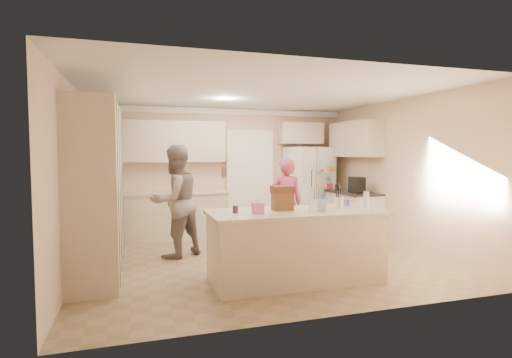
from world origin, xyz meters
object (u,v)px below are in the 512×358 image
object	(u,v)px
coffee_maker	(357,185)
teen_boy	(175,201)
tissue_box	(258,208)
teen_girl	(286,203)
dollhouse_body	(282,202)
utensil_crock	(339,203)
refrigerator	(309,189)
island_base	(296,247)

from	to	relation	value
coffee_maker	teen_boy	distance (m)	3.44
tissue_box	teen_girl	size ratio (longest dim) A/B	0.09
dollhouse_body	utensil_crock	bearing A→B (deg)	-3.58
refrigerator	tissue_box	bearing A→B (deg)	-134.70
utensil_crock	tissue_box	size ratio (longest dim) A/B	1.07
refrigerator	dollhouse_body	world-z (taller)	refrigerator
dollhouse_body	teen_boy	size ratio (longest dim) A/B	0.14
coffee_maker	dollhouse_body	xyz separation A→B (m)	(-2.20, -1.80, -0.03)
refrigerator	utensil_crock	world-z (taller)	refrigerator
utensil_crock	island_base	bearing A→B (deg)	-175.60
refrigerator	teen_girl	xyz separation A→B (m)	(-1.03, -1.27, -0.11)
coffee_maker	teen_boy	size ratio (longest dim) A/B	0.17
island_base	utensil_crock	bearing A→B (deg)	4.40
dollhouse_body	teen_girl	bearing A→B (deg)	67.24
utensil_crock	teen_boy	xyz separation A→B (m)	(-2.03, 1.64, -0.10)
coffee_maker	island_base	world-z (taller)	coffee_maker
refrigerator	island_base	bearing A→B (deg)	-128.08
teen_boy	island_base	bearing A→B (deg)	97.95
utensil_crock	teen_girl	bearing A→B (deg)	92.76
utensil_crock	dollhouse_body	distance (m)	0.80
utensil_crock	teen_boy	bearing A→B (deg)	141.05
utensil_crock	teen_girl	xyz separation A→B (m)	(-0.08, 1.76, -0.21)
refrigerator	tissue_box	size ratio (longest dim) A/B	12.86
tissue_box	teen_boy	xyz separation A→B (m)	(-0.83, 1.79, -0.09)
island_base	refrigerator	bearing A→B (deg)	62.56
utensil_crock	teen_boy	distance (m)	2.62
utensil_crock	tissue_box	bearing A→B (deg)	-172.87
coffee_maker	utensil_crock	distance (m)	2.32
teen_boy	teen_girl	size ratio (longest dim) A/B	1.14
refrigerator	tissue_box	world-z (taller)	refrigerator
refrigerator	teen_boy	distance (m)	3.29
teen_girl	coffee_maker	bearing A→B (deg)	-164.29
utensil_crock	teen_boy	world-z (taller)	teen_boy
teen_girl	island_base	bearing A→B (deg)	84.66
tissue_box	utensil_crock	bearing A→B (deg)	7.13
tissue_box	dollhouse_body	world-z (taller)	dollhouse_body
coffee_maker	teen_girl	distance (m)	1.51
island_base	teen_boy	bearing A→B (deg)	129.25
island_base	coffee_maker	bearing A→B (deg)	42.83
tissue_box	teen_boy	distance (m)	1.98
island_base	dollhouse_body	xyz separation A→B (m)	(-0.15, 0.10, 0.60)
teen_boy	teen_girl	world-z (taller)	teen_boy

